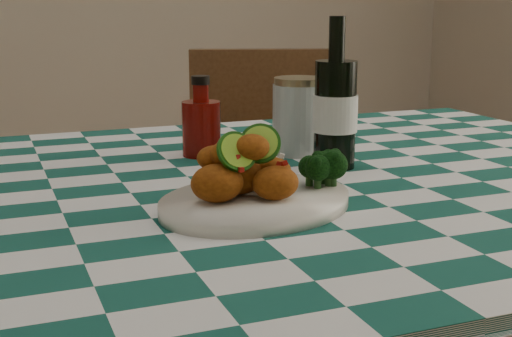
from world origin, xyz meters
name	(u,v)px	position (x,y,z in m)	size (l,w,h in m)	color
plate	(256,202)	(0.04, -0.14, 0.80)	(0.28, 0.22, 0.02)	white
fried_chicken_pile	(250,166)	(0.03, -0.14, 0.85)	(0.13, 0.09, 0.08)	#9B490F
broccoli_side	(322,168)	(0.14, -0.13, 0.83)	(0.07, 0.07, 0.05)	black
ketchup_bottle	(201,116)	(0.07, 0.20, 0.86)	(0.07, 0.07, 0.14)	#650905
mason_jar	(299,116)	(0.23, 0.16, 0.85)	(0.09, 0.09, 0.14)	#B2BCBA
beer_bottle	(336,93)	(0.24, 0.04, 0.91)	(0.07, 0.07, 0.24)	black
wooden_chair_right	(265,222)	(0.41, 0.75, 0.46)	(0.42, 0.44, 0.92)	#472814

